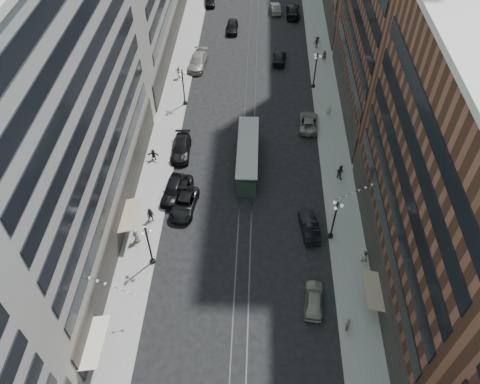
% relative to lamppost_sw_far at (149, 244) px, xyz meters
% --- Properties ---
extents(ground, '(220.00, 220.00, 0.00)m').
position_rel_lamppost_sw_far_xyz_m(ground, '(9.20, 32.00, -3.10)').
color(ground, black).
rests_on(ground, ground).
extents(sidewalk_west, '(4.00, 180.00, 0.15)m').
position_rel_lamppost_sw_far_xyz_m(sidewalk_west, '(-1.80, 42.00, -3.02)').
color(sidewalk_west, gray).
rests_on(sidewalk_west, ground).
extents(sidewalk_east, '(4.00, 180.00, 0.15)m').
position_rel_lamppost_sw_far_xyz_m(sidewalk_east, '(20.20, 42.00, -3.02)').
color(sidewalk_east, gray).
rests_on(sidewalk_east, ground).
extents(rail_west, '(0.12, 180.00, 0.02)m').
position_rel_lamppost_sw_far_xyz_m(rail_west, '(8.50, 42.00, -3.09)').
color(rail_west, '#2D2D33').
rests_on(rail_west, ground).
extents(rail_east, '(0.12, 180.00, 0.02)m').
position_rel_lamppost_sw_far_xyz_m(rail_east, '(9.90, 42.00, -3.09)').
color(rail_east, '#2D2D33').
rests_on(rail_east, ground).
extents(building_west_mid, '(8.00, 36.00, 28.00)m').
position_rel_lamppost_sw_far_xyz_m(building_west_mid, '(-7.80, 5.00, 10.90)').
color(building_west_mid, gray).
rests_on(building_west_mid, ground).
extents(building_east_mid, '(8.00, 30.00, 24.00)m').
position_rel_lamppost_sw_far_xyz_m(building_east_mid, '(26.20, -0.00, 8.90)').
color(building_east_mid, brown).
rests_on(building_east_mid, ground).
extents(lamppost_sw_far, '(1.03, 1.14, 5.52)m').
position_rel_lamppost_sw_far_xyz_m(lamppost_sw_far, '(0.00, 0.00, 0.00)').
color(lamppost_sw_far, black).
rests_on(lamppost_sw_far, sidewalk_west).
extents(lamppost_sw_mid, '(1.03, 1.14, 5.52)m').
position_rel_lamppost_sw_far_xyz_m(lamppost_sw_mid, '(0.00, 27.00, 0.00)').
color(lamppost_sw_mid, black).
rests_on(lamppost_sw_mid, sidewalk_west).
extents(lamppost_se_far, '(1.03, 1.14, 5.52)m').
position_rel_lamppost_sw_far_xyz_m(lamppost_se_far, '(18.40, 4.00, 0.00)').
color(lamppost_se_far, black).
rests_on(lamppost_se_far, sidewalk_east).
extents(lamppost_se_mid, '(1.03, 1.14, 5.52)m').
position_rel_lamppost_sw_far_xyz_m(lamppost_se_mid, '(18.40, 32.00, 0.00)').
color(lamppost_se_mid, black).
rests_on(lamppost_se_mid, sidewalk_east).
extents(streetcar, '(2.49, 11.24, 3.11)m').
position_rel_lamppost_sw_far_xyz_m(streetcar, '(9.20, 14.94, -1.66)').
color(streetcar, '#203324').
rests_on(streetcar, ground).
extents(car_2, '(3.14, 5.70, 1.51)m').
position_rel_lamppost_sw_far_xyz_m(car_2, '(2.33, 7.44, -2.34)').
color(car_2, black).
rests_on(car_2, ground).
extents(car_4, '(2.23, 4.62, 1.52)m').
position_rel_lamppost_sw_far_xyz_m(car_4, '(16.05, -4.02, -2.34)').
color(car_4, gray).
rests_on(car_4, ground).
extents(pedestrian_2, '(0.95, 0.59, 1.87)m').
position_rel_lamppost_sw_far_xyz_m(pedestrian_2, '(-1.04, 5.40, -2.01)').
color(pedestrian_2, black).
rests_on(pedestrian_2, sidewalk_west).
extents(pedestrian_4, '(0.55, 1.04, 1.71)m').
position_rel_lamppost_sw_far_xyz_m(pedestrian_4, '(18.88, -6.65, -2.09)').
color(pedestrian_4, '#A19D85').
rests_on(pedestrian_4, sidewalk_east).
extents(car_7, '(2.63, 5.20, 1.41)m').
position_rel_lamppost_sw_far_xyz_m(car_7, '(1.87, 9.47, -2.39)').
color(car_7, black).
rests_on(car_7, ground).
extents(car_8, '(3.00, 6.24, 1.75)m').
position_rel_lamppost_sw_far_xyz_m(car_8, '(0.80, 37.08, -2.22)').
color(car_8, gray).
rests_on(car_8, ground).
extents(car_9, '(2.29, 4.68, 1.54)m').
position_rel_lamppost_sw_far_xyz_m(car_9, '(0.80, 58.58, -2.33)').
color(car_9, black).
rests_on(car_9, ground).
extents(car_10, '(2.26, 4.91, 1.56)m').
position_rel_lamppost_sw_far_xyz_m(car_10, '(16.14, 4.76, -2.32)').
color(car_10, black).
rests_on(car_10, ground).
extents(car_11, '(2.76, 5.33, 1.44)m').
position_rel_lamppost_sw_far_xyz_m(car_11, '(17.11, 22.80, -2.38)').
color(car_11, slate).
rests_on(car_11, ground).
extents(car_12, '(2.52, 5.99, 1.73)m').
position_rel_lamppost_sw_far_xyz_m(car_12, '(16.18, 54.77, -2.23)').
color(car_12, black).
rests_on(car_12, ground).
extents(car_13, '(1.93, 4.75, 1.62)m').
position_rel_lamppost_sw_far_xyz_m(car_13, '(5.56, 48.52, -2.29)').
color(car_13, black).
rests_on(car_13, ground).
extents(car_14, '(1.98, 4.68, 1.50)m').
position_rel_lamppost_sw_far_xyz_m(car_14, '(13.09, 55.91, -2.34)').
color(car_14, '#67635B').
rests_on(car_14, ground).
extents(pedestrian_5, '(1.45, 0.49, 1.54)m').
position_rel_lamppost_sw_far_xyz_m(pedestrian_5, '(-2.45, 15.32, -2.18)').
color(pedestrian_5, black).
rests_on(pedestrian_5, sidewalk_west).
extents(pedestrian_6, '(1.22, 0.92, 1.89)m').
position_rel_lamppost_sw_far_xyz_m(pedestrian_6, '(-1.66, 33.49, -2.00)').
color(pedestrian_6, '#B3A694').
rests_on(pedestrian_6, sidewalk_west).
extents(pedestrian_7, '(1.07, 0.98, 1.94)m').
position_rel_lamppost_sw_far_xyz_m(pedestrian_7, '(20.21, 13.02, -1.97)').
color(pedestrian_7, black).
rests_on(pedestrian_7, sidewalk_east).
extents(pedestrian_8, '(0.65, 0.46, 1.66)m').
position_rel_lamppost_sw_far_xyz_m(pedestrian_8, '(20.00, 25.22, -2.12)').
color(pedestrian_8, '#A39887').
rests_on(pedestrian_8, sidewalk_east).
extents(pedestrian_9, '(1.34, 0.86, 1.92)m').
position_rel_lamppost_sw_far_xyz_m(pedestrian_9, '(19.67, 43.26, -1.99)').
color(pedestrian_9, black).
rests_on(pedestrian_9, sidewalk_east).
extents(car_extra_0, '(2.46, 5.02, 1.40)m').
position_rel_lamppost_sw_far_xyz_m(car_extra_0, '(13.49, 38.89, -2.39)').
color(car_extra_0, black).
rests_on(car_extra_0, ground).
extents(car_extra_1, '(2.71, 5.37, 1.75)m').
position_rel_lamppost_sw_far_xyz_m(car_extra_1, '(0.81, 9.46, -2.22)').
color(car_extra_1, black).
rests_on(car_extra_1, ground).
extents(car_extra_2, '(2.41, 5.64, 1.62)m').
position_rel_lamppost_sw_far_xyz_m(car_extra_2, '(0.80, 16.76, -2.29)').
color(car_extra_2, black).
rests_on(car_extra_2, ground).
extents(pedestrian_extra_0, '(0.70, 0.53, 1.72)m').
position_rel_lamppost_sw_far_xyz_m(pedestrian_extra_0, '(20.54, 39.32, -2.08)').
color(pedestrian_extra_0, black).
rests_on(pedestrian_extra_0, sidewalk_east).
extents(pedestrian_extra_1, '(1.01, 0.78, 1.82)m').
position_rel_lamppost_sw_far_xyz_m(pedestrian_extra_1, '(-2.07, 2.55, -2.04)').
color(pedestrian_extra_1, gray).
rests_on(pedestrian_extra_1, sidewalk_west).
extents(pedestrian_extra_2, '(0.92, 0.60, 1.75)m').
position_rel_lamppost_sw_far_xyz_m(pedestrian_extra_2, '(21.42, 1.05, -2.07)').
color(pedestrian_extra_2, '#ABA58E').
rests_on(pedestrian_extra_2, sidewalk_east).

